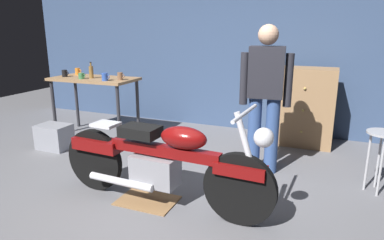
# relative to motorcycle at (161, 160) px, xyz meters

# --- Properties ---
(ground_plane) EXTENTS (12.00, 12.00, 0.00)m
(ground_plane) POSITION_rel_motorcycle_xyz_m (0.01, 0.05, -0.45)
(ground_plane) COLOR slate
(back_wall) EXTENTS (8.00, 0.12, 3.10)m
(back_wall) POSITION_rel_motorcycle_xyz_m (0.01, 2.85, 1.10)
(back_wall) COLOR #384C70
(back_wall) RESTS_ON ground_plane
(workbench) EXTENTS (1.30, 0.64, 0.90)m
(workbench) POSITION_rel_motorcycle_xyz_m (-1.95, 1.60, 0.34)
(workbench) COLOR #99724C
(workbench) RESTS_ON ground_plane
(motorcycle) EXTENTS (2.19, 0.60, 1.00)m
(motorcycle) POSITION_rel_motorcycle_xyz_m (0.00, 0.00, 0.00)
(motorcycle) COLOR black
(motorcycle) RESTS_ON ground_plane
(person_standing) EXTENTS (0.57, 0.26, 1.67)m
(person_standing) POSITION_rel_motorcycle_xyz_m (0.71, 1.16, 0.48)
(person_standing) COLOR #35518B
(person_standing) RESTS_ON ground_plane
(shop_stool) EXTENTS (0.32, 0.32, 0.64)m
(shop_stool) POSITION_rel_motorcycle_xyz_m (1.91, 1.08, 0.05)
(shop_stool) COLOR #B2B2B7
(shop_stool) RESTS_ON ground_plane
(wooden_dresser) EXTENTS (0.80, 0.47, 1.10)m
(wooden_dresser) POSITION_rel_motorcycle_xyz_m (1.06, 2.35, 0.10)
(wooden_dresser) COLOR #99724C
(wooden_dresser) RESTS_ON ground_plane
(drip_tray) EXTENTS (0.56, 0.40, 0.01)m
(drip_tray) POSITION_rel_motorcycle_xyz_m (-0.16, 0.00, -0.44)
(drip_tray) COLOR olive
(drip_tray) RESTS_ON ground_plane
(storage_bin) EXTENTS (0.44, 0.32, 0.34)m
(storage_bin) POSITION_rel_motorcycle_xyz_m (-2.10, 0.85, -0.28)
(storage_bin) COLOR gray
(storage_bin) RESTS_ON ground_plane
(mug_green_speckled) EXTENTS (0.11, 0.08, 0.09)m
(mug_green_speckled) POSITION_rel_motorcycle_xyz_m (-2.04, 1.43, 0.49)
(mug_green_speckled) COLOR #3D7F4C
(mug_green_speckled) RESTS_ON workbench
(mug_black_matte) EXTENTS (0.12, 0.08, 0.10)m
(mug_black_matte) POSITION_rel_motorcycle_xyz_m (-2.43, 1.52, 0.50)
(mug_black_matte) COLOR black
(mug_black_matte) RESTS_ON workbench
(mug_blue_enamel) EXTENTS (0.12, 0.09, 0.11)m
(mug_blue_enamel) POSITION_rel_motorcycle_xyz_m (-1.61, 1.41, 0.51)
(mug_blue_enamel) COLOR #2D51AD
(mug_blue_enamel) RESTS_ON workbench
(mug_brown_stoneware) EXTENTS (0.11, 0.08, 0.11)m
(mug_brown_stoneware) POSITION_rel_motorcycle_xyz_m (-1.44, 1.55, 0.51)
(mug_brown_stoneware) COLOR brown
(mug_brown_stoneware) RESTS_ON workbench
(mug_orange_travel) EXTENTS (0.11, 0.08, 0.11)m
(mug_orange_travel) POSITION_rel_motorcycle_xyz_m (-2.39, 1.77, 0.51)
(mug_orange_travel) COLOR orange
(mug_orange_travel) RESTS_ON workbench
(bottle) EXTENTS (0.06, 0.06, 0.24)m
(bottle) POSITION_rel_motorcycle_xyz_m (-1.95, 1.54, 0.55)
(bottle) COLOR olive
(bottle) RESTS_ON workbench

